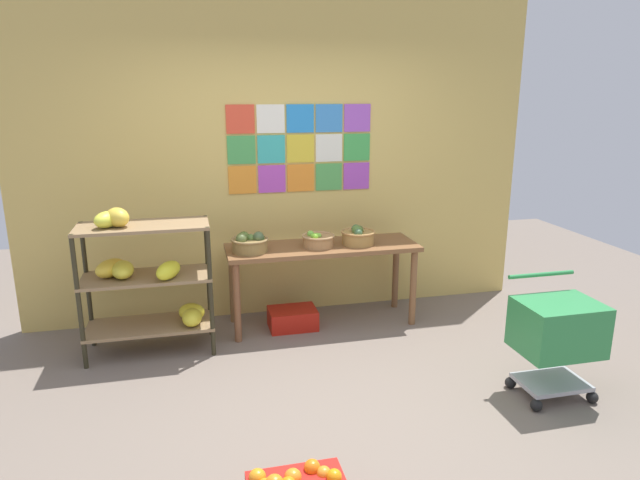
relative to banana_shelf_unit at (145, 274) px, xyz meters
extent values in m
plane|color=#72655A|center=(1.22, -1.16, -0.66)|extent=(9.57, 9.57, 0.00)
cube|color=#D4B35B|center=(1.22, 0.65, 0.83)|extent=(4.68, 0.06, 2.99)
cube|color=#E3452B|center=(0.85, 0.62, 1.15)|extent=(0.25, 0.01, 0.25)
cube|color=white|center=(1.11, 0.62, 1.15)|extent=(0.25, 0.01, 0.25)
cube|color=#2684D4|center=(1.38, 0.62, 1.15)|extent=(0.25, 0.01, 0.25)
cube|color=#3783CD|center=(1.65, 0.62, 1.15)|extent=(0.25, 0.01, 0.25)
cube|color=purple|center=(1.91, 0.62, 1.15)|extent=(0.25, 0.01, 0.25)
cube|color=green|center=(0.85, 0.62, 0.89)|extent=(0.25, 0.01, 0.25)
cube|color=teal|center=(1.11, 0.62, 0.89)|extent=(0.25, 0.01, 0.25)
cube|color=gold|center=(1.38, 0.62, 0.89)|extent=(0.25, 0.01, 0.25)
cube|color=silver|center=(1.65, 0.62, 0.89)|extent=(0.25, 0.01, 0.25)
cube|color=green|center=(1.91, 0.62, 0.89)|extent=(0.25, 0.01, 0.25)
cube|color=orange|center=(0.85, 0.62, 0.62)|extent=(0.25, 0.01, 0.25)
cube|color=#AD42B5|center=(1.11, 0.62, 0.62)|extent=(0.25, 0.01, 0.25)
cube|color=orange|center=(1.38, 0.62, 0.62)|extent=(0.25, 0.01, 0.25)
cube|color=#499D4A|center=(1.65, 0.62, 0.62)|extent=(0.25, 0.01, 0.25)
cube|color=purple|center=(1.91, 0.62, 0.62)|extent=(0.25, 0.01, 0.25)
cylinder|color=#2D2919|center=(-0.47, -0.19, -0.13)|extent=(0.04, 0.04, 1.05)
cylinder|color=#2D2919|center=(0.49, -0.19, -0.13)|extent=(0.04, 0.04, 1.05)
cylinder|color=#2D2919|center=(-0.47, 0.22, -0.13)|extent=(0.04, 0.04, 1.05)
cylinder|color=#2D2919|center=(0.49, 0.22, -0.13)|extent=(0.04, 0.04, 1.05)
cube|color=#8C6F4B|center=(0.01, 0.02, -0.44)|extent=(1.00, 0.44, 0.03)
ellipsoid|color=yellow|center=(0.34, -0.09, -0.36)|extent=(0.18, 0.23, 0.14)
ellipsoid|color=yellow|center=(0.34, 0.02, -0.36)|extent=(0.25, 0.21, 0.14)
cube|color=#8C6F4B|center=(0.01, 0.02, -0.03)|extent=(1.00, 0.44, 0.02)
ellipsoid|color=yellow|center=(0.18, -0.11, 0.05)|extent=(0.25, 0.30, 0.14)
ellipsoid|color=yellow|center=(-0.16, 0.00, 0.05)|extent=(0.19, 0.28, 0.13)
ellipsoid|color=yellow|center=(-0.26, 0.05, 0.05)|extent=(0.30, 0.33, 0.14)
cube|color=#8C6F4B|center=(0.01, 0.02, 0.38)|extent=(1.00, 0.44, 0.02)
ellipsoid|color=yellow|center=(-0.16, -0.02, 0.47)|extent=(0.25, 0.27, 0.15)
ellipsoid|color=#D7DB3E|center=(-0.24, -0.02, 0.46)|extent=(0.25, 0.28, 0.12)
cube|color=brown|center=(1.49, 0.24, 0.05)|extent=(1.69, 0.55, 0.04)
cylinder|color=brown|center=(0.71, 0.02, -0.31)|extent=(0.06, 0.06, 0.69)
cylinder|color=brown|center=(2.28, 0.02, -0.31)|extent=(0.06, 0.06, 0.69)
cylinder|color=brown|center=(0.71, 0.46, -0.31)|extent=(0.06, 0.06, 0.69)
cylinder|color=brown|center=(2.28, 0.46, -0.31)|extent=(0.06, 0.06, 0.69)
cylinder|color=olive|center=(0.85, 0.18, 0.13)|extent=(0.30, 0.30, 0.11)
torus|color=olive|center=(0.85, 0.18, 0.18)|extent=(0.32, 0.32, 0.02)
sphere|color=#52722B|center=(0.78, 0.19, 0.19)|extent=(0.09, 0.09, 0.09)
sphere|color=#465B37|center=(0.92, 0.16, 0.20)|extent=(0.09, 0.09, 0.09)
sphere|color=#4D6C2F|center=(0.86, 0.18, 0.19)|extent=(0.07, 0.07, 0.07)
sphere|color=#496025|center=(0.80, 0.19, 0.20)|extent=(0.09, 0.09, 0.09)
sphere|color=#3C6732|center=(0.93, 0.17, 0.19)|extent=(0.09, 0.09, 0.09)
sphere|color=#526231|center=(0.78, 0.14, 0.20)|extent=(0.10, 0.10, 0.10)
cylinder|color=#A77A4A|center=(1.45, 0.20, 0.12)|extent=(0.26, 0.26, 0.10)
torus|color=#A97F50|center=(1.45, 0.20, 0.17)|extent=(0.29, 0.29, 0.02)
sphere|color=#76CD34|center=(1.40, 0.16, 0.18)|extent=(0.05, 0.05, 0.05)
sphere|color=#74C036|center=(1.42, 0.17, 0.18)|extent=(0.05, 0.05, 0.05)
sphere|color=#74BF41|center=(1.38, 0.23, 0.19)|extent=(0.06, 0.06, 0.06)
sphere|color=#75BE3C|center=(1.40, 0.13, 0.18)|extent=(0.05, 0.05, 0.05)
sphere|color=#7BBD3B|center=(1.44, 0.17, 0.18)|extent=(0.05, 0.05, 0.05)
sphere|color=#7AC52E|center=(1.40, 0.12, 0.19)|extent=(0.05, 0.05, 0.05)
cylinder|color=#A57C3F|center=(1.81, 0.20, 0.13)|extent=(0.28, 0.28, 0.11)
torus|color=#AB7A42|center=(1.81, 0.20, 0.19)|extent=(0.30, 0.30, 0.02)
sphere|color=#3E602A|center=(1.81, 0.21, 0.20)|extent=(0.09, 0.09, 0.09)
sphere|color=#3B5C38|center=(1.79, 0.13, 0.19)|extent=(0.07, 0.07, 0.07)
sphere|color=#4B702F|center=(1.79, 0.19, 0.20)|extent=(0.09, 0.09, 0.09)
sphere|color=#3E6238|center=(1.80, 0.23, 0.21)|extent=(0.08, 0.08, 0.08)
sphere|color=#4A5E28|center=(1.82, 0.22, 0.20)|extent=(0.08, 0.08, 0.08)
cube|color=#AF1A10|center=(1.21, 0.19, -0.57)|extent=(0.42, 0.30, 0.18)
sphere|color=orange|center=(0.99, -2.08, -0.47)|extent=(0.08, 0.08, 0.08)
sphere|color=orange|center=(0.62, -1.98, -0.48)|extent=(0.09, 0.09, 0.09)
sphere|color=orange|center=(0.90, -1.98, -0.47)|extent=(0.08, 0.08, 0.08)
sphere|color=orange|center=(0.95, -2.02, -0.48)|extent=(0.08, 0.08, 0.08)
sphere|color=orange|center=(0.79, -2.02, -0.48)|extent=(0.09, 0.09, 0.09)
sphere|color=black|center=(2.52, -1.51, -0.62)|extent=(0.08, 0.08, 0.08)
sphere|color=black|center=(2.95, -1.51, -0.62)|extent=(0.08, 0.08, 0.08)
sphere|color=black|center=(2.52, -1.21, -0.62)|extent=(0.08, 0.08, 0.08)
sphere|color=black|center=(2.95, -1.21, -0.62)|extent=(0.08, 0.08, 0.08)
cube|color=#A5A8AD|center=(2.73, -1.36, -0.56)|extent=(0.45, 0.33, 0.03)
cube|color=#2D8746|center=(2.73, -1.36, -0.15)|extent=(0.53, 0.41, 0.35)
cylinder|color=#2D8746|center=(2.73, -1.13, 0.15)|extent=(0.50, 0.03, 0.03)
camera|label=1|loc=(0.36, -4.37, 1.38)|focal=31.38mm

